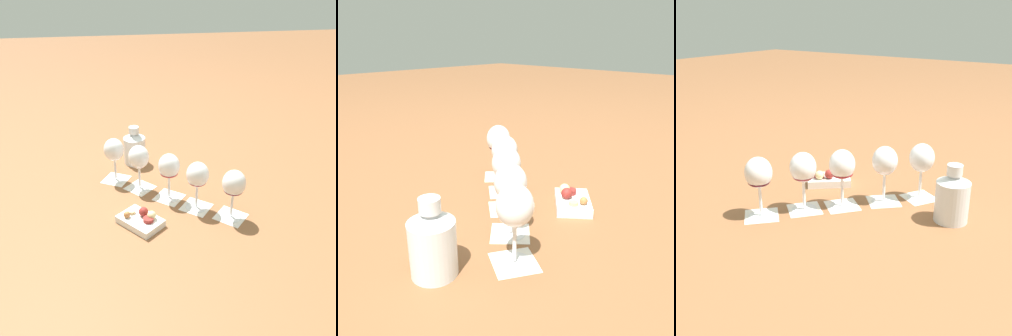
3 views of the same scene
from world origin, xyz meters
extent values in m
plane|color=brown|center=(0.00, 0.00, 0.00)|extent=(8.00, 8.00, 0.00)
cube|color=silver|center=(-0.18, 0.16, 0.00)|extent=(0.13, 0.13, 0.00)
cube|color=silver|center=(-0.09, 0.08, 0.00)|extent=(0.13, 0.13, 0.00)
cube|color=silver|center=(0.01, -0.01, 0.00)|extent=(0.13, 0.13, 0.00)
cube|color=silver|center=(0.09, -0.08, 0.00)|extent=(0.13, 0.13, 0.00)
cube|color=silver|center=(0.19, -0.16, 0.00)|extent=(0.13, 0.13, 0.00)
cylinder|color=white|center=(-0.18, 0.16, 0.00)|extent=(0.07, 0.07, 0.01)
cylinder|color=white|center=(-0.18, 0.16, 0.05)|extent=(0.01, 0.01, 0.09)
ellipsoid|color=white|center=(-0.18, 0.16, 0.13)|extent=(0.08, 0.08, 0.09)
ellipsoid|color=pink|center=(-0.18, 0.16, 0.11)|extent=(0.06, 0.06, 0.04)
cylinder|color=white|center=(-0.09, 0.08, 0.00)|extent=(0.07, 0.07, 0.01)
cylinder|color=white|center=(-0.09, 0.08, 0.05)|extent=(0.01, 0.01, 0.09)
ellipsoid|color=white|center=(-0.09, 0.08, 0.13)|extent=(0.08, 0.08, 0.09)
ellipsoid|color=#CB515B|center=(-0.09, 0.08, 0.11)|extent=(0.06, 0.06, 0.03)
cylinder|color=white|center=(0.01, -0.01, 0.00)|extent=(0.07, 0.07, 0.01)
cylinder|color=white|center=(0.01, -0.01, 0.05)|extent=(0.01, 0.01, 0.09)
ellipsoid|color=white|center=(0.01, -0.01, 0.13)|extent=(0.08, 0.08, 0.09)
ellipsoid|color=maroon|center=(0.01, -0.01, 0.10)|extent=(0.06, 0.06, 0.02)
cylinder|color=white|center=(0.09, -0.08, 0.00)|extent=(0.07, 0.07, 0.01)
cylinder|color=white|center=(0.09, -0.08, 0.05)|extent=(0.01, 0.01, 0.09)
ellipsoid|color=white|center=(0.09, -0.08, 0.13)|extent=(0.08, 0.08, 0.09)
ellipsoid|color=maroon|center=(0.09, -0.08, 0.11)|extent=(0.06, 0.06, 0.03)
cylinder|color=white|center=(0.19, -0.16, 0.00)|extent=(0.07, 0.07, 0.01)
cylinder|color=white|center=(0.19, -0.16, 0.05)|extent=(0.01, 0.01, 0.09)
ellipsoid|color=white|center=(0.19, -0.16, 0.13)|extent=(0.08, 0.08, 0.09)
ellipsoid|color=#430B1B|center=(0.19, -0.16, 0.11)|extent=(0.06, 0.06, 0.03)
cylinder|color=silver|center=(-0.09, 0.30, 0.06)|extent=(0.09, 0.09, 0.12)
cone|color=silver|center=(-0.09, 0.30, 0.13)|extent=(0.09, 0.09, 0.02)
cylinder|color=silver|center=(-0.09, 0.30, 0.15)|extent=(0.04, 0.04, 0.03)
cube|color=white|center=(-0.12, -0.15, 0.01)|extent=(0.16, 0.17, 0.02)
sphere|color=beige|center=(-0.08, -0.16, 0.04)|extent=(0.03, 0.03, 0.03)
cylinder|color=#DBB775|center=(-0.14, -0.11, 0.03)|extent=(0.02, 0.02, 0.01)
cylinder|color=maroon|center=(-0.09, -0.17, 0.03)|extent=(0.03, 0.03, 0.01)
sphere|color=#B2703D|center=(-0.16, -0.13, 0.04)|extent=(0.02, 0.02, 0.02)
sphere|color=maroon|center=(-0.10, -0.13, 0.04)|extent=(0.03, 0.03, 0.03)
camera|label=1|loc=(-0.20, -1.08, 0.72)|focal=38.00mm
camera|label=2|loc=(-0.60, 0.62, 0.44)|focal=38.00mm
camera|label=3|loc=(0.95, 0.64, 0.55)|focal=45.00mm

